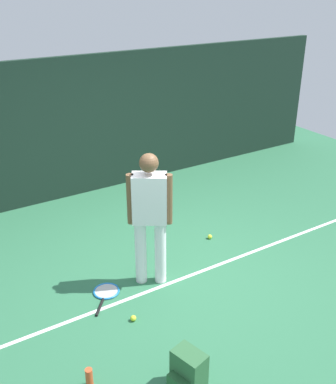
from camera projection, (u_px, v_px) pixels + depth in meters
ground_plane at (184, 273)px, 5.85m from camera, size 12.00×12.00×0.00m
back_fence at (87, 126)px, 7.65m from camera, size 10.00×0.10×2.35m
court_line at (188, 276)px, 5.79m from camera, size 9.00×0.05×0.00m
tennis_player at (150, 213)px, 5.30m from camera, size 0.46×0.40×1.70m
tennis_racket at (106, 293)px, 5.48m from camera, size 0.53×0.59×0.03m
backpack at (188, 373)px, 4.11m from camera, size 0.34×0.34×0.44m
tennis_ball_near_player at (210, 237)px, 6.62m from camera, size 0.07×0.07×0.07m
tennis_ball_by_fence at (133, 318)px, 5.03m from camera, size 0.07×0.07×0.07m
water_bottle at (89, 378)px, 4.20m from camera, size 0.07×0.07×0.20m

